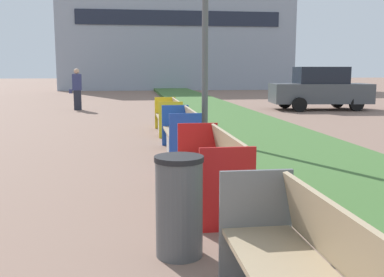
{
  "coord_description": "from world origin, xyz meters",
  "views": [
    {
      "loc": [
        -0.12,
        0.86,
        1.76
      ],
      "look_at": [
        0.9,
        8.3,
        0.6
      ],
      "focal_mm": 42.0,
      "sensor_mm": 36.0,
      "label": 1
    }
  ],
  "objects_px": {
    "pedestrian_walking": "(77,89)",
    "parked_car_distant": "(320,89)",
    "bench_red_frame": "(213,175)",
    "bench_yellow_frame": "(169,120)",
    "litter_bin": "(179,206)",
    "bench_blue_frame": "(182,136)"
  },
  "relations": [
    {
      "from": "pedestrian_walking",
      "to": "parked_car_distant",
      "type": "height_order",
      "value": "parked_car_distant"
    },
    {
      "from": "bench_red_frame",
      "to": "bench_yellow_frame",
      "type": "distance_m",
      "value": 6.69
    },
    {
      "from": "litter_bin",
      "to": "bench_red_frame",
      "type": "bearing_deg",
      "value": 69.2
    },
    {
      "from": "bench_blue_frame",
      "to": "pedestrian_walking",
      "type": "xyz_separation_m",
      "value": [
        -3.34,
        10.65,
        0.55
      ]
    },
    {
      "from": "litter_bin",
      "to": "parked_car_distant",
      "type": "xyz_separation_m",
      "value": [
        7.77,
        14.66,
        0.43
      ]
    },
    {
      "from": "pedestrian_walking",
      "to": "parked_car_distant",
      "type": "distance_m",
      "value": 10.57
    },
    {
      "from": "bench_blue_frame",
      "to": "pedestrian_walking",
      "type": "bearing_deg",
      "value": 107.42
    },
    {
      "from": "bench_yellow_frame",
      "to": "pedestrian_walking",
      "type": "bearing_deg",
      "value": 113.75
    },
    {
      "from": "litter_bin",
      "to": "pedestrian_walking",
      "type": "xyz_separation_m",
      "value": [
        -2.72,
        15.93,
        0.43
      ]
    },
    {
      "from": "litter_bin",
      "to": "bench_blue_frame",
      "type": "bearing_deg",
      "value": 83.28
    },
    {
      "from": "pedestrian_walking",
      "to": "parked_car_distant",
      "type": "relative_size",
      "value": 0.41
    },
    {
      "from": "bench_red_frame",
      "to": "parked_car_distant",
      "type": "distance_m",
      "value": 14.86
    },
    {
      "from": "parked_car_distant",
      "to": "bench_blue_frame",
      "type": "bearing_deg",
      "value": -121.21
    },
    {
      "from": "bench_red_frame",
      "to": "litter_bin",
      "type": "height_order",
      "value": "litter_bin"
    },
    {
      "from": "bench_blue_frame",
      "to": "litter_bin",
      "type": "height_order",
      "value": "litter_bin"
    },
    {
      "from": "bench_red_frame",
      "to": "litter_bin",
      "type": "relative_size",
      "value": 2.29
    },
    {
      "from": "bench_blue_frame",
      "to": "bench_yellow_frame",
      "type": "relative_size",
      "value": 1.02
    },
    {
      "from": "litter_bin",
      "to": "parked_car_distant",
      "type": "distance_m",
      "value": 16.6
    },
    {
      "from": "bench_red_frame",
      "to": "pedestrian_walking",
      "type": "xyz_separation_m",
      "value": [
        -3.35,
        14.29,
        0.55
      ]
    },
    {
      "from": "bench_blue_frame",
      "to": "litter_bin",
      "type": "bearing_deg",
      "value": -96.72
    },
    {
      "from": "bench_yellow_frame",
      "to": "parked_car_distant",
      "type": "relative_size",
      "value": 0.45
    },
    {
      "from": "pedestrian_walking",
      "to": "parked_car_distant",
      "type": "xyz_separation_m",
      "value": [
        10.49,
        -1.27,
        -0.0
      ]
    }
  ]
}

